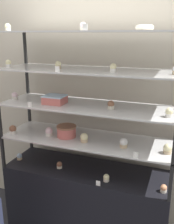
{
  "coord_description": "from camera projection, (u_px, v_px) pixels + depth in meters",
  "views": [
    {
      "loc": [
        0.77,
        -2.02,
        1.92
      ],
      "look_at": [
        0.0,
        0.0,
        1.28
      ],
      "focal_mm": 42.0,
      "sensor_mm": 36.0,
      "label": 1
    }
  ],
  "objects": [
    {
      "name": "donut_glazed",
      "position": [
        145.0,
        28.0,
        1.94
      ],
      "size": [
        0.13,
        0.13,
        0.04
      ],
      "color": "#EFE5CC",
      "rests_on": "display_riser_top"
    },
    {
      "name": "cupcake_11",
      "position": [
        169.0,
        113.0,
        1.9
      ],
      "size": [
        0.06,
        0.06,
        0.07
      ],
      "color": "white",
      "rests_on": "display_riser_middle"
    },
    {
      "name": "display_riser_upper",
      "position": [
        87.0,
        71.0,
        2.16
      ],
      "size": [
        1.51,
        0.5,
        0.3
      ],
      "color": "black",
      "rests_on": "display_riser_middle"
    },
    {
      "name": "display_riser_top",
      "position": [
        87.0,
        33.0,
        2.07
      ],
      "size": [
        1.51,
        0.5,
        0.3
      ],
      "color": "black",
      "rests_on": "display_riser_upper"
    },
    {
      "name": "cupcake_9",
      "position": [
        15.0,
        96.0,
        2.43
      ],
      "size": [
        0.06,
        0.06,
        0.07
      ],
      "color": "white",
      "rests_on": "display_riser_middle"
    },
    {
      "name": "cupcake_13",
      "position": [
        58.0,
        65.0,
        2.18
      ],
      "size": [
        0.05,
        0.05,
        0.07
      ],
      "color": "#CCB28C",
      "rests_on": "display_riser_upper"
    },
    {
      "name": "display_base",
      "position": [
        87.0,
        203.0,
        2.51
      ],
      "size": [
        1.51,
        0.5,
        0.73
      ],
      "color": "black",
      "rests_on": "ground_plane"
    },
    {
      "name": "display_riser_middle",
      "position": [
        87.0,
        107.0,
        2.24
      ],
      "size": [
        1.51,
        0.5,
        0.3
      ],
      "color": "black",
      "rests_on": "display_riser_lower"
    },
    {
      "name": "sheet_cake_frosted",
      "position": [
        55.0,
        99.0,
        2.28
      ],
      "size": [
        0.19,
        0.16,
        0.07
      ],
      "color": "#C66660",
      "rests_on": "display_riser_middle"
    },
    {
      "name": "price_tag_4",
      "position": [
        85.0,
        27.0,
        1.83
      ],
      "size": [
        0.04,
        0.0,
        0.04
      ],
      "color": "white",
      "rests_on": "display_riser_top"
    },
    {
      "name": "layer_cake_centerpiece",
      "position": [
        66.0,
        131.0,
        2.35
      ],
      "size": [
        0.18,
        0.18,
        0.1
      ],
      "color": "#C66660",
      "rests_on": "display_riser_lower"
    },
    {
      "name": "cupcake_4",
      "position": [
        13.0,
        130.0,
        2.43
      ],
      "size": [
        0.07,
        0.07,
        0.08
      ],
      "color": "white",
      "rests_on": "display_riser_lower"
    },
    {
      "name": "display_riser_lower",
      "position": [
        87.0,
        140.0,
        2.33
      ],
      "size": [
        1.51,
        0.5,
        0.3
      ],
      "color": "black",
      "rests_on": "display_base"
    },
    {
      "name": "cupcake_6",
      "position": [
        84.0,
        138.0,
        2.24
      ],
      "size": [
        0.07,
        0.07,
        0.08
      ],
      "color": "#CCB28C",
      "rests_on": "display_riser_lower"
    },
    {
      "name": "price_tag_0",
      "position": [
        98.0,
        183.0,
        2.14
      ],
      "size": [
        0.04,
        0.0,
        0.04
      ],
      "color": "white",
      "rests_on": "display_base"
    },
    {
      "name": "cupcake_3",
      "position": [
        164.0,
        188.0,
        2.05
      ],
      "size": [
        0.05,
        0.05,
        0.06
      ],
      "color": "beige",
      "rests_on": "display_base"
    },
    {
      "name": "cupcake_2",
      "position": [
        106.0,
        178.0,
        2.2
      ],
      "size": [
        0.05,
        0.05,
        0.06
      ],
      "color": "beige",
      "rests_on": "display_base"
    },
    {
      "name": "cupcake_16",
      "position": [
        8.0,
        27.0,
        2.22
      ],
      "size": [
        0.05,
        0.05,
        0.06
      ],
      "color": "beige",
      "rests_on": "display_riser_top"
    },
    {
      "name": "price_tag_3",
      "position": [
        57.0,
        69.0,
        1.99
      ],
      "size": [
        0.04,
        0.0,
        0.04
      ],
      "color": "white",
      "rests_on": "display_riser_upper"
    },
    {
      "name": "back_wall",
      "position": [
        101.0,
        99.0,
        2.6
      ],
      "size": [
        8.0,
        0.05,
        2.6
      ],
      "color": "beige",
      "rests_on": "ground_plane"
    },
    {
      "name": "cupcake_8",
      "position": [
        168.0,
        149.0,
        2.02
      ],
      "size": [
        0.07,
        0.07,
        0.08
      ],
      "color": "#CCB28C",
      "rests_on": "display_riser_lower"
    },
    {
      "name": "cupcake_0",
      "position": [
        19.0,
        157.0,
        2.59
      ],
      "size": [
        0.05,
        0.05,
        0.06
      ],
      "color": "#CCB28C",
      "rests_on": "display_base"
    },
    {
      "name": "price_tag_1",
      "position": [
        136.0,
        155.0,
        1.95
      ],
      "size": [
        0.04,
        0.0,
        0.04
      ],
      "color": "white",
      "rests_on": "display_riser_lower"
    },
    {
      "name": "cupcake_10",
      "position": [
        111.0,
        105.0,
        2.11
      ],
      "size": [
        0.06,
        0.06,
        0.07
      ],
      "color": "beige",
      "rests_on": "display_riser_middle"
    },
    {
      "name": "cupcake_5",
      "position": [
        49.0,
        132.0,
        2.38
      ],
      "size": [
        0.07,
        0.07,
        0.08
      ],
      "color": "white",
      "rests_on": "display_riser_lower"
    },
    {
      "name": "cupcake_14",
      "position": [
        113.0,
        68.0,
        2.0
      ],
      "size": [
        0.05,
        0.05,
        0.07
      ],
      "color": "white",
      "rests_on": "display_riser_upper"
    },
    {
      "name": "cupcake_12",
      "position": [
        8.0,
        64.0,
        2.29
      ],
      "size": [
        0.05,
        0.05,
        0.07
      ],
      "color": "white",
      "rests_on": "display_riser_upper"
    },
    {
      "name": "cupcake_17",
      "position": [
        83.0,
        26.0,
        1.98
      ],
      "size": [
        0.05,
        0.05,
        0.06
      ],
      "color": "beige",
      "rests_on": "display_riser_top"
    },
    {
      "name": "price_tag_2",
      "position": [
        30.0,
        105.0,
        2.17
      ],
      "size": [
        0.04,
        0.0,
        0.04
      ],
      "color": "white",
      "rests_on": "display_riser_middle"
    },
    {
      "name": "cupcake_7",
      "position": [
        124.0,
        143.0,
        2.13
      ],
      "size": [
        0.07,
        0.07,
        0.08
      ],
      "color": "#CCB28C",
      "rests_on": "display_riser_lower"
    },
    {
      "name": "cupcake_1",
      "position": [
        59.0,
        165.0,
        2.42
      ],
      "size": [
        0.05,
        0.05,
        0.06
      ],
      "color": "beige",
      "rests_on": "display_base"
    }
  ]
}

